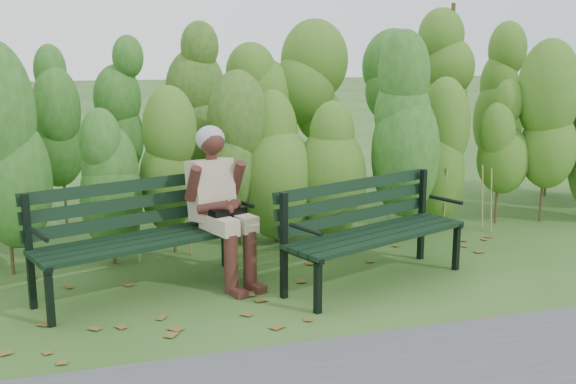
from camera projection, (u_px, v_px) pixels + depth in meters
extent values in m
plane|color=#274F17|center=(301.00, 291.00, 5.43)|extent=(80.00, 80.00, 0.00)
cylinder|color=#47381E|center=(25.00, 224.00, 5.95)|extent=(0.03, 0.03, 0.80)
ellipsoid|color=#2A5D19|center=(19.00, 152.00, 5.82)|extent=(0.64, 0.64, 1.44)
cylinder|color=#47381E|center=(97.00, 219.00, 6.12)|extent=(0.03, 0.03, 0.80)
ellipsoid|color=#2A5D19|center=(93.00, 149.00, 5.99)|extent=(0.64, 0.64, 1.44)
cylinder|color=#47381E|center=(165.00, 214.00, 6.30)|extent=(0.03, 0.03, 0.80)
ellipsoid|color=#2A5D19|center=(162.00, 147.00, 6.17)|extent=(0.64, 0.64, 1.44)
cylinder|color=#47381E|center=(229.00, 210.00, 6.47)|extent=(0.03, 0.03, 0.80)
ellipsoid|color=#2A5D19|center=(228.00, 144.00, 6.34)|extent=(0.64, 0.64, 1.44)
cylinder|color=#47381E|center=(290.00, 206.00, 6.65)|extent=(0.03, 0.03, 0.80)
ellipsoid|color=#2A5D19|center=(290.00, 141.00, 6.51)|extent=(0.64, 0.64, 1.44)
cylinder|color=#47381E|center=(347.00, 202.00, 6.82)|extent=(0.03, 0.03, 0.80)
ellipsoid|color=#2A5D19|center=(348.00, 139.00, 6.69)|extent=(0.64, 0.64, 1.44)
cylinder|color=#47381E|center=(402.00, 198.00, 7.00)|extent=(0.03, 0.03, 0.80)
ellipsoid|color=#2A5D19|center=(404.00, 137.00, 6.86)|extent=(0.64, 0.64, 1.44)
cylinder|color=#47381E|center=(454.00, 194.00, 7.17)|extent=(0.03, 0.03, 0.80)
ellipsoid|color=#2A5D19|center=(457.00, 135.00, 7.04)|extent=(0.64, 0.64, 1.44)
cylinder|color=#47381E|center=(504.00, 191.00, 7.34)|extent=(0.03, 0.03, 0.80)
ellipsoid|color=#2A5D19|center=(508.00, 133.00, 7.21)|extent=(0.64, 0.64, 1.44)
cylinder|color=#47381E|center=(551.00, 188.00, 7.52)|extent=(0.03, 0.03, 0.80)
ellipsoid|color=#2A5D19|center=(556.00, 131.00, 7.39)|extent=(0.64, 0.64, 1.44)
cylinder|color=#47381E|center=(54.00, 185.00, 6.92)|extent=(0.04, 0.04, 1.10)
ellipsoid|color=#2E5317|center=(48.00, 99.00, 6.73)|extent=(0.70, 0.70, 1.98)
cylinder|color=#47381E|center=(131.00, 181.00, 7.14)|extent=(0.04, 0.04, 1.10)
ellipsoid|color=#2E5317|center=(127.00, 97.00, 6.95)|extent=(0.70, 0.70, 1.98)
cylinder|color=#47381E|center=(203.00, 177.00, 7.35)|extent=(0.04, 0.04, 1.10)
ellipsoid|color=#2E5317|center=(200.00, 96.00, 7.17)|extent=(0.70, 0.70, 1.98)
cylinder|color=#47381E|center=(270.00, 173.00, 7.57)|extent=(0.04, 0.04, 1.10)
ellipsoid|color=#2E5317|center=(270.00, 94.00, 7.39)|extent=(0.70, 0.70, 1.98)
cylinder|color=#47381E|center=(334.00, 170.00, 7.79)|extent=(0.04, 0.04, 1.10)
ellipsoid|color=#2E5317|center=(335.00, 93.00, 7.61)|extent=(0.70, 0.70, 1.98)
cylinder|color=#47381E|center=(394.00, 166.00, 8.01)|extent=(0.04, 0.04, 1.10)
ellipsoid|color=#2E5317|center=(397.00, 92.00, 7.83)|extent=(0.70, 0.70, 1.98)
cylinder|color=#47381E|center=(452.00, 163.00, 8.23)|extent=(0.04, 0.04, 1.10)
ellipsoid|color=#2E5317|center=(455.00, 91.00, 8.05)|extent=(0.70, 0.70, 1.98)
cylinder|color=#47381E|center=(506.00, 160.00, 8.45)|extent=(0.04, 0.04, 1.10)
ellipsoid|color=#2E5317|center=(511.00, 90.00, 8.27)|extent=(0.70, 0.70, 1.98)
cylinder|color=#47381E|center=(557.00, 157.00, 8.67)|extent=(0.04, 0.04, 1.10)
ellipsoid|color=#2E5317|center=(563.00, 88.00, 8.48)|extent=(0.70, 0.70, 1.98)
cube|color=brown|center=(140.00, 306.00, 5.10)|extent=(0.11, 0.11, 0.01)
cube|color=brown|center=(118.00, 303.00, 5.17)|extent=(0.07, 0.09, 0.01)
cube|color=brown|center=(30.00, 298.00, 5.27)|extent=(0.11, 0.11, 0.01)
cube|color=brown|center=(465.00, 282.00, 5.63)|extent=(0.10, 0.08, 0.01)
cube|color=brown|center=(376.00, 291.00, 5.44)|extent=(0.11, 0.11, 0.01)
cube|color=brown|center=(200.00, 270.00, 5.95)|extent=(0.11, 0.10, 0.01)
cube|color=brown|center=(333.00, 284.00, 5.59)|extent=(0.09, 0.07, 0.01)
cube|color=brown|center=(435.00, 315.00, 4.94)|extent=(0.11, 0.10, 0.01)
cube|color=brown|center=(281.00, 255.00, 6.39)|extent=(0.09, 0.11, 0.01)
cube|color=brown|center=(340.00, 350.00, 4.37)|extent=(0.11, 0.11, 0.01)
cube|color=brown|center=(138.00, 280.00, 5.68)|extent=(0.11, 0.11, 0.01)
cube|color=brown|center=(448.00, 255.00, 6.37)|extent=(0.11, 0.11, 0.01)
cube|color=brown|center=(426.00, 309.00, 5.04)|extent=(0.07, 0.09, 0.01)
cube|color=brown|center=(566.00, 272.00, 5.88)|extent=(0.10, 0.08, 0.01)
cube|color=brown|center=(71.00, 279.00, 5.71)|extent=(0.11, 0.11, 0.01)
cube|color=brown|center=(318.00, 290.00, 5.44)|extent=(0.11, 0.11, 0.01)
cube|color=brown|center=(221.00, 296.00, 5.32)|extent=(0.08, 0.09, 0.01)
cube|color=brown|center=(394.00, 280.00, 5.68)|extent=(0.09, 0.10, 0.01)
cube|color=brown|center=(449.00, 244.00, 6.73)|extent=(0.09, 0.07, 0.01)
cube|color=brown|center=(276.00, 357.00, 4.27)|extent=(0.07, 0.09, 0.01)
cube|color=brown|center=(533.00, 269.00, 5.98)|extent=(0.11, 0.09, 0.01)
cube|color=brown|center=(464.00, 241.00, 6.84)|extent=(0.10, 0.08, 0.01)
cube|color=brown|center=(86.00, 297.00, 5.30)|extent=(0.11, 0.10, 0.01)
cube|color=brown|center=(522.00, 275.00, 5.81)|extent=(0.11, 0.11, 0.01)
cube|color=brown|center=(202.00, 334.00, 4.60)|extent=(0.08, 0.10, 0.01)
cube|color=brown|center=(319.00, 253.00, 6.45)|extent=(0.11, 0.11, 0.01)
cube|color=brown|center=(553.00, 297.00, 5.29)|extent=(0.11, 0.11, 0.01)
cube|color=black|center=(158.00, 245.00, 5.16)|extent=(1.70, 0.70, 0.04)
cube|color=black|center=(151.00, 242.00, 5.25)|extent=(1.70, 0.70, 0.04)
cube|color=black|center=(144.00, 238.00, 5.35)|extent=(1.70, 0.70, 0.04)
cube|color=black|center=(138.00, 235.00, 5.44)|extent=(1.70, 0.70, 0.04)
cube|color=black|center=(133.00, 220.00, 5.49)|extent=(1.68, 0.65, 0.10)
cube|color=black|center=(131.00, 203.00, 5.48)|extent=(1.68, 0.65, 0.10)
cube|color=black|center=(129.00, 186.00, 5.46)|extent=(1.68, 0.65, 0.10)
cube|color=black|center=(50.00, 297.00, 4.70)|extent=(0.06, 0.06, 0.44)
cube|color=black|center=(29.00, 252.00, 4.98)|extent=(0.06, 0.06, 0.88)
cube|color=black|center=(39.00, 262.00, 4.81)|extent=(0.21, 0.48, 0.04)
cylinder|color=black|center=(39.00, 234.00, 4.73)|extent=(0.16, 0.36, 0.04)
cube|color=black|center=(251.00, 254.00, 5.68)|extent=(0.06, 0.06, 0.44)
cube|color=black|center=(224.00, 219.00, 5.97)|extent=(0.06, 0.06, 0.88)
cube|color=black|center=(238.00, 226.00, 5.80)|extent=(0.21, 0.48, 0.04)
cylinder|color=black|center=(241.00, 203.00, 5.71)|extent=(0.16, 0.36, 0.04)
cube|color=black|center=(393.00, 239.00, 5.40)|extent=(1.61, 0.72, 0.04)
cube|color=black|center=(382.00, 236.00, 5.49)|extent=(1.61, 0.72, 0.04)
cube|color=black|center=(372.00, 233.00, 5.58)|extent=(1.61, 0.72, 0.04)
cube|color=black|center=(362.00, 230.00, 5.67)|extent=(1.61, 0.72, 0.04)
cube|color=black|center=(355.00, 216.00, 5.71)|extent=(1.59, 0.67, 0.10)
cube|color=black|center=(354.00, 201.00, 5.69)|extent=(1.59, 0.67, 0.10)
cube|color=black|center=(354.00, 185.00, 5.68)|extent=(1.59, 0.67, 0.10)
cube|color=black|center=(318.00, 286.00, 4.94)|extent=(0.06, 0.06, 0.42)
cube|color=black|center=(284.00, 246.00, 5.20)|extent=(0.06, 0.06, 0.85)
cube|color=black|center=(302.00, 255.00, 5.04)|extent=(0.22, 0.45, 0.04)
cylinder|color=black|center=(306.00, 229.00, 4.96)|extent=(0.16, 0.34, 0.03)
cube|color=black|center=(456.00, 247.00, 5.92)|extent=(0.06, 0.06, 0.42)
cube|color=black|center=(422.00, 215.00, 6.19)|extent=(0.06, 0.06, 0.85)
cube|color=black|center=(440.00, 221.00, 6.03)|extent=(0.22, 0.45, 0.04)
cylinder|color=black|center=(446.00, 200.00, 5.95)|extent=(0.16, 0.34, 0.03)
cube|color=#C2B992|center=(219.00, 224.00, 5.42)|extent=(0.28, 0.44, 0.13)
cube|color=#C2B992|center=(238.00, 221.00, 5.53)|extent=(0.28, 0.44, 0.13)
cylinder|color=#44201A|center=(231.00, 264.00, 5.35)|extent=(0.14, 0.14, 0.48)
cylinder|color=#44201A|center=(250.00, 260.00, 5.46)|extent=(0.14, 0.14, 0.48)
cube|color=#44201A|center=(237.00, 292.00, 5.33)|extent=(0.15, 0.22, 0.06)
cube|color=#44201A|center=(256.00, 287.00, 5.44)|extent=(0.15, 0.22, 0.06)
cube|color=#C2B992|center=(211.00, 189.00, 5.64)|extent=(0.43, 0.36, 0.52)
cylinder|color=#44201A|center=(211.00, 158.00, 5.57)|extent=(0.09, 0.09, 0.10)
sphere|color=#44201A|center=(212.00, 142.00, 5.53)|extent=(0.21, 0.21, 0.21)
ellipsoid|color=gray|center=(210.00, 139.00, 5.55)|extent=(0.24, 0.23, 0.22)
cylinder|color=#44201A|center=(193.00, 184.00, 5.44)|extent=(0.16, 0.23, 0.31)
cylinder|color=#44201A|center=(237.00, 178.00, 5.68)|extent=(0.16, 0.23, 0.31)
cylinder|color=#44201A|center=(213.00, 207.00, 5.43)|extent=(0.27, 0.21, 0.13)
cylinder|color=#44201A|center=(235.00, 204.00, 5.56)|extent=(0.16, 0.28, 0.13)
sphere|color=#44201A|center=(228.00, 209.00, 5.45)|extent=(0.11, 0.11, 0.11)
cube|color=black|center=(228.00, 217.00, 5.48)|extent=(0.32, 0.22, 0.16)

